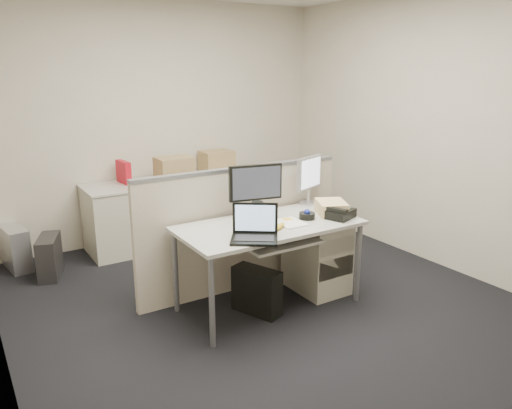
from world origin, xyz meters
TOP-DOWN VIEW (x-y plane):
  - floor at (0.00, 0.00)m, footprint 4.00×4.50m
  - wall_back at (0.00, 2.25)m, footprint 4.00×0.02m
  - wall_right at (2.00, 0.00)m, footprint 0.02×4.50m
  - desk at (0.00, 0.00)m, footprint 1.50×0.75m
  - keyboard_tray at (0.00, -0.18)m, footprint 0.62×0.32m
  - drawer_pedestal at (0.55, 0.05)m, footprint 0.40×0.55m
  - cubicle_partition at (0.00, 0.45)m, footprint 2.00×0.06m
  - back_counter at (0.00, 1.93)m, footprint 2.00×0.60m
  - monitor_main at (-0.00, 0.21)m, footprint 0.48×0.26m
  - monitor_small at (0.65, 0.32)m, footprint 0.40×0.30m
  - laptop at (-0.32, -0.28)m, footprint 0.43×0.41m
  - trackball at (0.35, -0.05)m, footprint 0.16×0.16m
  - desk_phone at (0.60, -0.18)m, footprint 0.29×0.26m
  - paper_stack at (0.15, -0.08)m, footprint 0.21×0.27m
  - sticky_pad at (0.18, 0.00)m, footprint 0.09×0.09m
  - travel_mug at (-0.10, 0.02)m, footprint 0.09×0.09m
  - banana at (0.00, -0.15)m, footprint 0.18×0.14m
  - cellphone at (0.10, 0.20)m, footprint 0.08×0.12m
  - manila_folders at (0.61, -0.05)m, footprint 0.34×0.37m
  - keyboard at (-0.05, -0.14)m, footprint 0.47×0.19m
  - pc_tower_desk at (-0.15, -0.05)m, footprint 0.30×0.44m
  - pc_tower_spare_dark at (-1.45, 1.64)m, footprint 0.31×0.46m
  - pc_tower_spare_silver at (-1.70, 2.03)m, footprint 0.25×0.48m
  - cardboard_box_left at (-0.05, 1.81)m, footprint 0.39×0.29m
  - cardboard_box_right at (0.60, 2.05)m, footprint 0.38×0.29m
  - red_binder at (-0.55, 2.03)m, footprint 0.09×0.29m

SIDE VIEW (x-z plane):
  - floor at x=0.00m, z-range -0.01..0.00m
  - pc_tower_desk at x=-0.15m, z-range 0.00..0.38m
  - pc_tower_spare_dark at x=-1.45m, z-range 0.00..0.40m
  - pc_tower_spare_silver at x=-1.70m, z-range 0.00..0.43m
  - drawer_pedestal at x=0.55m, z-range 0.00..0.65m
  - back_counter at x=0.00m, z-range 0.00..0.72m
  - cubicle_partition at x=0.00m, z-range 0.00..1.10m
  - keyboard_tray at x=0.00m, z-range 0.61..0.63m
  - keyboard at x=-0.05m, z-range 0.63..0.66m
  - desk at x=0.00m, z-range 0.30..1.03m
  - paper_stack at x=0.15m, z-range 0.73..0.74m
  - sticky_pad at x=0.18m, z-range 0.73..0.74m
  - cellphone at x=0.10m, z-range 0.73..0.74m
  - banana at x=0.00m, z-range 0.73..0.77m
  - trackball at x=0.35m, z-range 0.73..0.78m
  - desk_phone at x=0.60m, z-range 0.73..0.81m
  - manila_folders at x=0.61m, z-range 0.73..0.84m
  - travel_mug at x=-0.10m, z-range 0.73..0.92m
  - red_binder at x=-0.55m, z-range 0.72..0.98m
  - cardboard_box_right at x=0.60m, z-range 0.72..0.99m
  - laptop at x=-0.32m, z-range 0.73..0.99m
  - cardboard_box_left at x=-0.05m, z-range 0.72..1.01m
  - monitor_small at x=0.65m, z-range 0.73..1.17m
  - monitor_main at x=0.00m, z-range 0.73..1.19m
  - wall_back at x=0.00m, z-range 0.00..2.70m
  - wall_right at x=2.00m, z-range 0.00..2.70m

